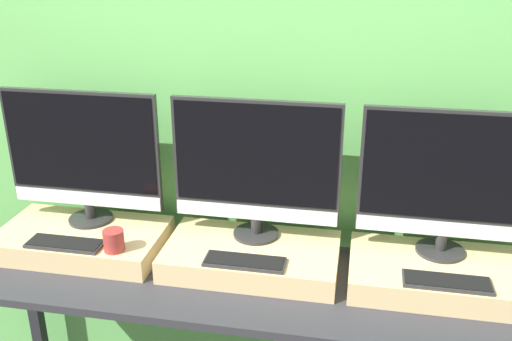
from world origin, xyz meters
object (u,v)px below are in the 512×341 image
monitor_right (450,179)px  keyboard_right (447,282)px  keyboard_left (65,244)px  mug (114,240)px  monitor_left (83,154)px  keyboard_center (245,262)px  monitor_center (256,166)px

monitor_right → keyboard_right: bearing=-90.0°
keyboard_left → mug: bearing=0.0°
monitor_left → keyboard_left: size_ratio=2.17×
mug → keyboard_right: 1.17m
keyboard_center → monitor_left: bearing=162.9°
keyboard_center → keyboard_right: (0.68, 0.00, 0.00)m
mug → keyboard_center: 0.49m
keyboard_left → monitor_right: 1.40m
monitor_left → keyboard_left: monitor_left is taller
monitor_left → keyboard_right: bearing=-8.8°
keyboard_center → keyboard_right: 0.68m
keyboard_left → keyboard_center: bearing=0.0°
monitor_left → keyboard_left: bearing=-90.0°
mug → monitor_right: 1.21m
mug → monitor_center: 0.58m
mug → keyboard_right: size_ratio=0.28×
keyboard_left → keyboard_center: size_ratio=1.00×
keyboard_left → monitor_center: bearing=17.1°
monitor_left → mug: monitor_left is taller
monitor_left → mug: 0.38m
monitor_center → keyboard_center: size_ratio=2.17×
keyboard_right → monitor_right: bearing=90.0°
mug → monitor_right: (1.17, 0.21, 0.25)m
monitor_left → monitor_right: 1.36m
keyboard_center → keyboard_right: size_ratio=1.00×
keyboard_center → keyboard_right: same height
monitor_left → monitor_center: bearing=0.0°
monitor_left → mug: (0.20, -0.21, -0.25)m
monitor_center → monitor_left: bearing=180.0°
monitor_left → monitor_right: size_ratio=1.00×
mug → keyboard_center: (0.48, 0.00, -0.03)m
mug → keyboard_right: bearing=0.0°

